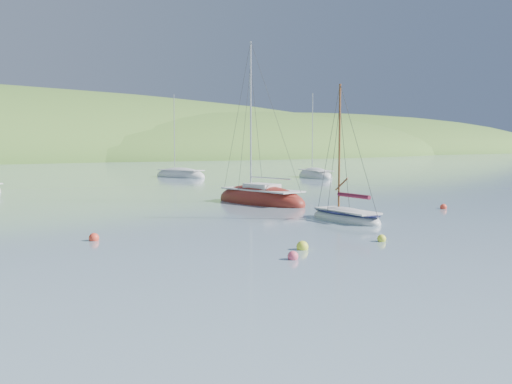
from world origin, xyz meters
TOP-DOWN VIEW (x-y plane):
  - ground at (0.00, 0.00)m, footprint 700.00×700.00m
  - daysailer_white at (4.00, 7.12)m, footprint 2.59×5.68m
  - sloop_red at (5.91, 17.83)m, footprint 3.83×9.08m
  - distant_sloop_b at (17.64, 50.97)m, footprint 5.22×8.89m
  - distant_sloop_d at (31.58, 39.64)m, footprint 5.62×9.01m
  - mooring_buoys at (-1.40, 4.27)m, footprint 24.36×9.16m

SIDE VIEW (x-z plane):
  - ground at x=0.00m, z-range 0.00..0.00m
  - mooring_buoys at x=-1.40m, z-range -0.13..0.37m
  - distant_sloop_b at x=17.64m, z-range -5.79..6.19m
  - distant_sloop_d at x=31.58m, z-range -5.87..6.27m
  - daysailer_white at x=4.00m, z-range -4.02..4.43m
  - sloop_red at x=5.91m, z-range -6.30..6.78m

